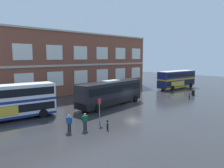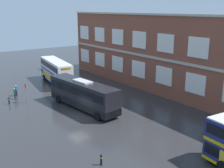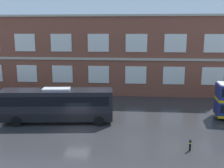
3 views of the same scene
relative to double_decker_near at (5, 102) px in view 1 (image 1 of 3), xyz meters
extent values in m
plane|color=#2B2B2D|center=(16.48, -2.75, -2.15)|extent=(120.00, 120.00, 0.00)
cube|color=brown|center=(14.07, 13.25, 3.76)|extent=(44.69, 8.00, 11.83)
cube|color=#B2A893|center=(14.07, 9.17, 3.53)|extent=(44.69, 0.16, 0.36)
cube|color=#B2A893|center=(14.07, 9.20, 9.83)|extent=(44.69, 0.28, 0.30)
cube|color=silver|center=(5.69, 9.19, 1.16)|extent=(3.13, 0.12, 2.60)
cube|color=silver|center=(11.28, 9.19, 1.16)|extent=(3.13, 0.12, 2.60)
cube|color=silver|center=(16.86, 9.19, 1.16)|extent=(3.13, 0.12, 2.60)
cube|color=silver|center=(22.45, 9.19, 1.16)|extent=(3.13, 0.12, 2.60)
cube|color=silver|center=(28.03, 9.19, 1.16)|extent=(3.13, 0.12, 2.60)
cube|color=silver|center=(33.62, 9.19, 1.16)|extent=(3.13, 0.12, 2.60)
cube|color=silver|center=(5.69, 9.19, 5.89)|extent=(3.13, 0.12, 2.60)
cube|color=silver|center=(11.28, 9.19, 5.89)|extent=(3.13, 0.12, 2.60)
cube|color=silver|center=(16.86, 9.19, 5.89)|extent=(3.13, 0.12, 2.60)
cube|color=silver|center=(22.45, 9.19, 5.89)|extent=(3.13, 0.12, 2.60)
cube|color=silver|center=(28.03, 9.19, 5.89)|extent=(3.13, 0.12, 2.60)
cube|color=silver|center=(33.62, 9.19, 5.89)|extent=(3.13, 0.12, 2.60)
cube|color=silver|center=(0.00, 0.00, -0.92)|extent=(11.25, 4.13, 1.75)
cube|color=black|center=(0.00, 0.00, -0.71)|extent=(10.83, 4.11, 0.90)
cube|color=navy|center=(0.00, 0.00, 0.10)|extent=(11.25, 4.13, 0.30)
cube|color=silver|center=(0.00, 0.00, 1.03)|extent=(11.25, 4.13, 1.55)
cube|color=black|center=(0.00, 0.00, 1.10)|extent=(10.83, 4.11, 0.90)
cube|color=navy|center=(0.00, 0.00, -1.66)|extent=(11.26, 4.15, 0.28)
cube|color=silver|center=(0.00, 0.00, 1.86)|extent=(11.02, 4.00, 0.12)
cube|color=yellow|center=(5.41, -0.80, 1.45)|extent=(0.30, 1.65, 0.40)
cylinder|color=black|center=(3.62, -1.82, -1.63)|extent=(1.08, 0.47, 1.04)
cylinder|color=black|center=(3.99, 0.70, -1.63)|extent=(1.08, 0.47, 1.04)
cube|color=navy|center=(37.02, -0.35, -0.92)|extent=(11.19, 3.57, 1.75)
cube|color=black|center=(37.02, -0.35, -0.71)|extent=(10.76, 3.57, 0.90)
cube|color=gold|center=(37.02, -0.35, 0.10)|extent=(11.19, 3.57, 0.30)
cube|color=navy|center=(37.02, -0.35, 1.03)|extent=(11.19, 3.57, 1.55)
cube|color=black|center=(37.02, -0.35, 1.10)|extent=(10.76, 3.57, 0.90)
cube|color=gold|center=(37.02, -0.35, -1.66)|extent=(11.19, 3.59, 0.28)
cube|color=silver|center=(37.02, -0.35, 1.86)|extent=(10.96, 3.44, 0.12)
cube|color=gold|center=(35.59, -1.51, -0.84)|extent=(4.82, 0.48, 1.10)
cube|color=yellow|center=(42.47, -0.86, 1.45)|extent=(0.21, 1.66, 0.40)
cylinder|color=black|center=(40.74, -1.98, -1.63)|extent=(1.07, 0.42, 1.04)
cylinder|color=black|center=(40.97, 0.56, -1.63)|extent=(1.07, 0.42, 1.04)
cylinder|color=black|center=(33.62, -1.31, -1.63)|extent=(1.07, 0.42, 1.04)
cylinder|color=black|center=(33.86, 1.23, -1.63)|extent=(1.07, 0.42, 1.04)
cube|color=black|center=(13.91, -2.71, -0.15)|extent=(12.20, 3.76, 3.20)
cube|color=black|center=(13.91, -2.71, 0.49)|extent=(11.48, 3.72, 1.00)
cube|color=black|center=(13.91, -2.71, -1.30)|extent=(12.20, 3.77, 0.90)
cube|color=silver|center=(13.91, -2.71, 1.55)|extent=(2.99, 1.56, 0.20)
cylinder|color=black|center=(18.57, -3.52, -1.63)|extent=(1.07, 0.42, 1.04)
cylinder|color=black|center=(18.31, -0.98, -1.63)|extent=(1.07, 0.42, 1.04)
cylinder|color=black|center=(9.98, -4.40, -1.63)|extent=(1.07, 0.42, 1.04)
cylinder|color=black|center=(9.72, -1.86, -1.63)|extent=(1.07, 0.42, 1.04)
cylinder|color=black|center=(4.60, -8.77, -1.72)|extent=(0.20, 0.20, 0.85)
cylinder|color=black|center=(4.79, -8.83, -1.72)|extent=(0.20, 0.20, 0.85)
cube|color=#145933|center=(4.70, -8.80, -1.00)|extent=(0.46, 0.36, 0.60)
cylinder|color=#145933|center=(4.45, -8.72, -1.03)|extent=(0.14, 0.14, 0.57)
cylinder|color=#145933|center=(4.95, -8.89, -1.03)|extent=(0.14, 0.14, 0.57)
sphere|color=tan|center=(4.70, -8.80, -0.56)|extent=(0.22, 0.22, 0.22)
cylinder|color=black|center=(3.35, -8.22, -1.72)|extent=(0.22, 0.22, 0.85)
cylinder|color=black|center=(3.25, -8.05, -1.72)|extent=(0.22, 0.22, 0.85)
cube|color=#194C8C|center=(3.30, -8.14, -1.00)|extent=(0.42, 0.47, 0.60)
cylinder|color=#194C8C|center=(3.44, -8.36, -1.03)|extent=(0.15, 0.15, 0.57)
cylinder|color=#194C8C|center=(3.16, -7.92, -1.03)|extent=(0.15, 0.15, 0.57)
sphere|color=tan|center=(3.30, -8.14, -0.56)|extent=(0.22, 0.22, 0.22)
cylinder|color=slate|center=(7.26, -7.99, -0.80)|extent=(0.10, 0.10, 2.70)
cube|color=red|center=(7.26, -8.01, 0.27)|extent=(0.44, 0.04, 0.56)
cylinder|color=black|center=(30.90, -7.35, -1.67)|extent=(0.56, 0.56, 0.95)
cylinder|color=black|center=(30.90, -7.35, -1.16)|extent=(0.60, 0.60, 0.08)
cylinder|color=black|center=(26.92, -8.60, -1.67)|extent=(0.18, 0.18, 0.95)
cylinder|color=yellow|center=(26.92, -8.60, -1.47)|extent=(0.19, 0.19, 0.08)
cylinder|color=black|center=(6.48, -10.17, -1.67)|extent=(0.18, 0.18, 0.95)
cylinder|color=yellow|center=(6.48, -10.17, -1.47)|extent=(0.19, 0.19, 0.08)
camera|label=1|loc=(-7.29, -25.46, 5.08)|focal=33.86mm
camera|label=2|loc=(44.55, -20.31, 10.69)|focal=45.05mm
camera|label=3|loc=(22.12, -29.27, 7.73)|focal=41.77mm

